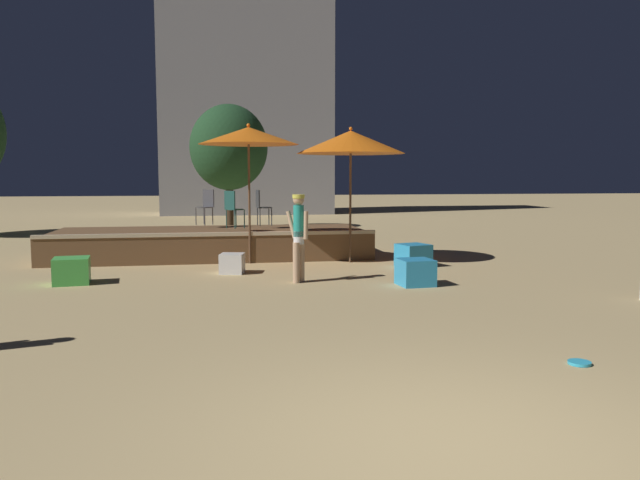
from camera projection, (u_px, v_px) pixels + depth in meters
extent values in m
plane|color=tan|center=(457.00, 447.00, 4.50)|extent=(120.00, 120.00, 0.00)
cube|color=brown|center=(211.00, 243.00, 15.31)|extent=(7.50, 3.09, 0.62)
cube|color=#CCB793|center=(211.00, 234.00, 13.80)|extent=(7.50, 0.12, 0.08)
cylinder|color=brown|center=(249.00, 204.00, 13.83)|extent=(0.05, 0.05, 2.64)
cone|color=orange|center=(249.00, 136.00, 13.67)|extent=(2.20, 2.20, 0.38)
sphere|color=orange|center=(248.00, 125.00, 13.65)|extent=(0.08, 0.08, 0.08)
cylinder|color=brown|center=(350.00, 208.00, 14.00)|extent=(0.05, 0.05, 2.45)
cone|color=orange|center=(351.00, 142.00, 13.85)|extent=(2.42, 2.42, 0.51)
sphere|color=orange|center=(351.00, 129.00, 13.82)|extent=(0.08, 0.08, 0.08)
cube|color=white|center=(232.00, 263.00, 12.50)|extent=(0.54, 0.54, 0.40)
cube|color=#2D9EDB|center=(415.00, 272.00, 11.12)|extent=(0.62, 0.62, 0.47)
cube|color=#2D9EDB|center=(413.00, 255.00, 13.42)|extent=(0.75, 0.75, 0.49)
cube|color=#4CC651|center=(72.00, 271.00, 11.29)|extent=(0.69, 0.69, 0.48)
cylinder|color=tan|center=(296.00, 263.00, 11.36)|extent=(0.13, 0.13, 0.75)
cylinder|color=tan|center=(301.00, 262.00, 11.50)|extent=(0.13, 0.13, 0.75)
cylinder|color=white|center=(299.00, 238.00, 11.38)|extent=(0.19, 0.19, 0.24)
cylinder|color=teal|center=(299.00, 221.00, 11.35)|extent=(0.19, 0.19, 0.57)
cylinder|color=tan|center=(306.00, 225.00, 11.28)|extent=(0.12, 0.12, 0.51)
cylinder|color=tan|center=(291.00, 225.00, 11.44)|extent=(0.22, 0.21, 0.51)
sphere|color=tan|center=(299.00, 200.00, 11.31)|extent=(0.20, 0.20, 0.20)
cylinder|color=#D8D14C|center=(298.00, 196.00, 11.31)|extent=(0.22, 0.22, 0.07)
cylinder|color=#47474C|center=(196.00, 216.00, 15.94)|extent=(0.02, 0.02, 0.45)
cylinder|color=#47474C|center=(205.00, 217.00, 15.78)|extent=(0.02, 0.02, 0.45)
cylinder|color=#47474C|center=(204.00, 216.00, 16.19)|extent=(0.02, 0.02, 0.45)
cylinder|color=#47474C|center=(213.00, 216.00, 16.03)|extent=(0.02, 0.02, 0.45)
cylinder|color=#47474C|center=(204.00, 207.00, 15.96)|extent=(0.40, 0.40, 0.02)
cube|color=#47474C|center=(208.00, 198.00, 16.08)|extent=(0.29, 0.26, 0.45)
cylinder|color=#2D3338|center=(272.00, 217.00, 15.71)|extent=(0.02, 0.02, 0.45)
cylinder|color=#2D3338|center=(269.00, 216.00, 16.00)|extent=(0.02, 0.02, 0.45)
cylinder|color=#2D3338|center=(260.00, 217.00, 15.62)|extent=(0.02, 0.02, 0.45)
cylinder|color=#2D3338|center=(257.00, 216.00, 15.91)|extent=(0.02, 0.02, 0.45)
cylinder|color=#2D3338|center=(264.00, 208.00, 15.79)|extent=(0.40, 0.40, 0.02)
cube|color=#2D3338|center=(258.00, 199.00, 15.71)|extent=(0.08, 0.36, 0.45)
cylinder|color=#1E4C47|center=(244.00, 219.00, 14.93)|extent=(0.02, 0.02, 0.45)
cylinder|color=#1E4C47|center=(236.00, 218.00, 15.13)|extent=(0.02, 0.02, 0.45)
cylinder|color=#1E4C47|center=(235.00, 219.00, 14.71)|extent=(0.02, 0.02, 0.45)
cylinder|color=#1E4C47|center=(227.00, 219.00, 14.90)|extent=(0.02, 0.02, 0.45)
cylinder|color=#1E4C47|center=(235.00, 209.00, 14.90)|extent=(0.40, 0.40, 0.02)
cube|color=#1E4C47|center=(230.00, 200.00, 14.75)|extent=(0.25, 0.30, 0.45)
cylinder|color=#33B2D8|center=(579.00, 363.00, 6.46)|extent=(0.23, 0.23, 0.03)
cylinder|color=#3D2B1C|center=(230.00, 206.00, 22.72)|extent=(0.28, 0.28, 1.72)
ellipsoid|color=#1E4223|center=(229.00, 147.00, 22.50)|extent=(2.80, 2.80, 3.08)
cube|color=gray|center=(246.00, 76.00, 32.07)|extent=(8.70, 3.51, 14.15)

